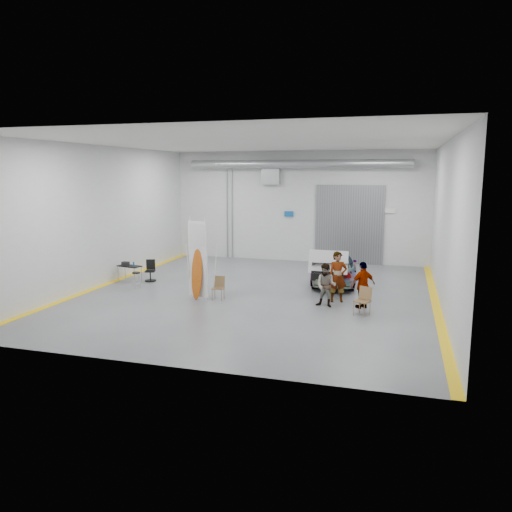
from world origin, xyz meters
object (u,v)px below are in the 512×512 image
(folding_chair_far, at_px, (362,307))
(work_table, at_px, (128,266))
(person_c, at_px, (363,285))
(person_b, at_px, (326,285))
(folding_chair_near, at_px, (218,293))
(office_chair, at_px, (151,272))
(person_a, at_px, (338,277))
(shop_stool, at_px, (136,280))
(surfboard_display, at_px, (199,266))
(sedan_car, at_px, (335,268))

(folding_chair_far, xyz_separation_m, work_table, (-10.63, 2.75, 0.38))
(person_c, xyz_separation_m, work_table, (-10.58, 1.78, -0.17))
(person_b, height_order, folding_chair_far, person_b)
(folding_chair_near, xyz_separation_m, office_chair, (-4.11, 2.29, 0.14))
(person_a, xyz_separation_m, person_b, (-0.31, -0.84, -0.17))
(work_table, bearing_deg, shop_stool, -48.60)
(surfboard_display, bearing_deg, sedan_car, 62.86)
(person_c, height_order, work_table, person_c)
(folding_chair_far, xyz_separation_m, shop_stool, (-9.51, 1.48, 0.04))
(sedan_car, height_order, person_c, person_c)
(person_b, height_order, person_c, person_c)
(surfboard_display, distance_m, folding_chair_far, 6.28)
(sedan_car, relative_size, surfboard_display, 1.45)
(work_table, bearing_deg, person_a, -6.79)
(person_b, xyz_separation_m, work_table, (-9.27, 1.98, -0.12))
(folding_chair_far, bearing_deg, person_b, 175.46)
(folding_chair_near, xyz_separation_m, folding_chair_far, (5.49, -0.61, 0.02))
(work_table, bearing_deg, office_chair, 8.64)
(person_b, height_order, work_table, person_b)
(sedan_car, bearing_deg, person_b, 88.56)
(folding_chair_near, bearing_deg, shop_stool, 163.62)
(folding_chair_far, height_order, office_chair, folding_chair_far)
(work_table, relative_size, office_chair, 1.24)
(person_a, height_order, person_c, person_a)
(folding_chair_near, relative_size, office_chair, 0.95)
(person_c, bearing_deg, sedan_car, -108.61)
(person_a, relative_size, person_c, 1.13)
(person_b, bearing_deg, person_c, 18.84)
(sedan_car, height_order, work_table, sedan_car)
(person_a, xyz_separation_m, surfboard_display, (-5.13, -1.17, 0.34))
(shop_stool, distance_m, office_chair, 1.43)
(sedan_car, xyz_separation_m, folding_chair_near, (-3.91, -4.29, -0.39))
(work_table, distance_m, office_chair, 1.08)
(person_c, bearing_deg, person_a, -72.71)
(person_b, xyz_separation_m, office_chair, (-8.24, 2.14, -0.38))
(person_a, distance_m, folding_chair_near, 4.60)
(work_table, bearing_deg, folding_chair_near, -22.52)
(folding_chair_far, relative_size, office_chair, 1.03)
(person_c, distance_m, shop_stool, 9.49)
(office_chair, bearing_deg, person_b, -33.10)
(person_b, xyz_separation_m, shop_stool, (-8.16, 0.71, -0.46))
(sedan_car, relative_size, person_a, 2.41)
(folding_chair_far, distance_m, shop_stool, 9.63)
(person_b, relative_size, work_table, 1.36)
(surfboard_display, height_order, work_table, surfboard_display)
(folding_chair_near, xyz_separation_m, work_table, (-5.14, 2.13, 0.40))
(folding_chair_far, height_order, shop_stool, folding_chair_far)
(sedan_car, distance_m, person_c, 4.22)
(shop_stool, height_order, office_chair, office_chair)
(sedan_car, bearing_deg, work_table, 8.88)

